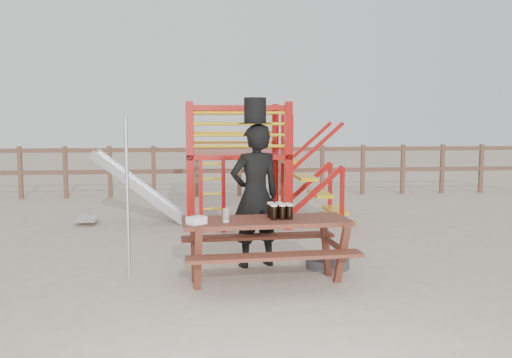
# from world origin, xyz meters

# --- Properties ---
(ground) EXTENTS (60.00, 60.00, 0.00)m
(ground) POSITION_xyz_m (0.00, 0.00, 0.00)
(ground) COLOR #BDAA93
(ground) RESTS_ON ground
(back_fence) EXTENTS (15.09, 0.09, 1.20)m
(back_fence) POSITION_xyz_m (0.00, 7.00, 0.74)
(back_fence) COLOR brown
(back_fence) RESTS_ON ground
(playground_fort) EXTENTS (4.71, 1.84, 2.10)m
(playground_fort) POSITION_xyz_m (0.12, 3.58, 1.07)
(playground_fort) COLOR #AC0E0B
(playground_fort) RESTS_ON ground
(picnic_table) EXTENTS (1.92, 1.39, 0.71)m
(picnic_table) POSITION_xyz_m (0.27, -0.21, 0.45)
(picnic_table) COLOR brown
(picnic_table) RESTS_ON ground
(man_with_hat) EXTENTS (0.74, 0.59, 2.08)m
(man_with_hat) POSITION_xyz_m (0.22, 0.51, 0.93)
(man_with_hat) COLOR black
(man_with_hat) RESTS_ON ground
(metal_pole) EXTENTS (0.04, 0.04, 1.84)m
(metal_pole) POSITION_xyz_m (-1.27, 0.08, 0.92)
(metal_pole) COLOR #B2B2B7
(metal_pole) RESTS_ON ground
(parasol_base) EXTENTS (0.53, 0.53, 0.22)m
(parasol_base) POSITION_xyz_m (1.10, 0.32, 0.06)
(parasol_base) COLOR #38383D
(parasol_base) RESTS_ON ground
(paper_bag) EXTENTS (0.23, 0.22, 0.08)m
(paper_bag) POSITION_xyz_m (-0.50, -0.41, 0.75)
(paper_bag) COLOR white
(paper_bag) RESTS_ON picnic_table
(stout_pints) EXTENTS (0.27, 0.26, 0.17)m
(stout_pints) POSITION_xyz_m (0.43, -0.16, 0.80)
(stout_pints) COLOR black
(stout_pints) RESTS_ON picnic_table
(empty_glasses) EXTENTS (0.07, 0.07, 0.15)m
(empty_glasses) POSITION_xyz_m (-0.18, -0.34, 0.78)
(empty_glasses) COLOR silver
(empty_glasses) RESTS_ON picnic_table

